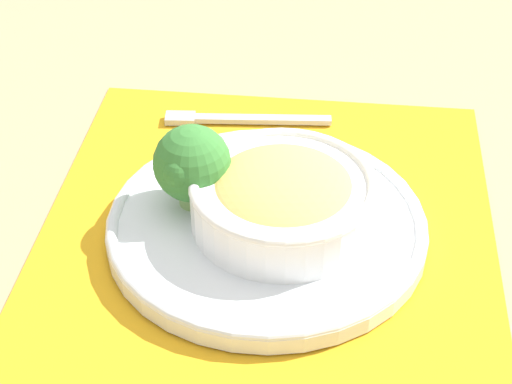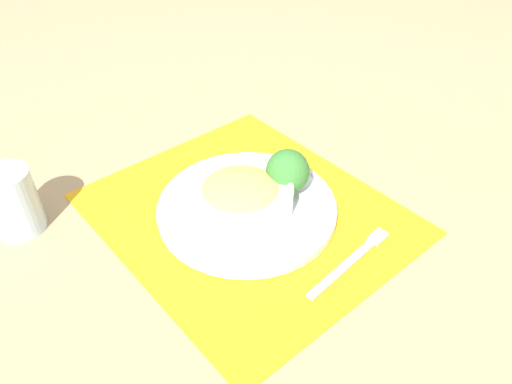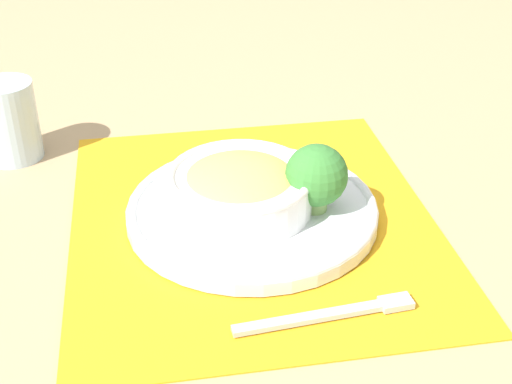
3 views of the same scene
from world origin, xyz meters
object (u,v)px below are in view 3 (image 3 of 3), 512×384
object	(u,v)px
bowl	(239,185)
water_glass	(10,125)
fork	(342,312)
broccoli_floret	(317,175)

from	to	relation	value
bowl	water_glass	xyz separation A→B (m)	(-0.24, -0.26, -0.00)
fork	bowl	bearing A→B (deg)	-163.62
broccoli_floret	fork	bearing A→B (deg)	-10.57
bowl	fork	world-z (taller)	bowl
bowl	broccoli_floret	world-z (taller)	broccoli_floret
bowl	broccoli_floret	xyz separation A→B (m)	(0.03, 0.08, 0.02)
broccoli_floret	water_glass	distance (m)	0.43
broccoli_floret	fork	size ratio (longest dim) A/B	0.45
bowl	fork	size ratio (longest dim) A/B	0.92
broccoli_floret	fork	xyz separation A→B (m)	(0.16, -0.03, -0.06)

